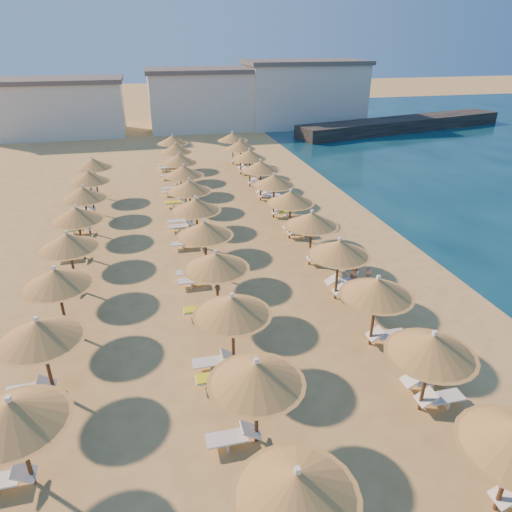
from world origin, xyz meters
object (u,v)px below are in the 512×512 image
object	(u,v)px
parasol_row_east	(300,208)
parasol_row_west	(200,217)
beachgoer_b	(353,272)
beachgoer_a	(367,285)
jetty	(403,124)

from	to	relation	value
parasol_row_east	parasol_row_west	world-z (taller)	same
parasol_row_west	beachgoer_b	size ratio (longest dim) A/B	27.57
beachgoer_a	parasol_row_west	bearing A→B (deg)	-114.15
parasol_row_west	beachgoer_b	world-z (taller)	parasol_row_west
beachgoer_a	beachgoer_b	bearing A→B (deg)	-163.93
jetty	parasol_row_west	size ratio (longest dim) A/B	0.71
parasol_row_east	beachgoer_b	world-z (taller)	parasol_row_east
parasol_row_west	beachgoer_a	world-z (taller)	parasol_row_west
beachgoer_a	jetty	bearing A→B (deg)	166.01
jetty	parasol_row_east	world-z (taller)	parasol_row_east
jetty	beachgoer_a	world-z (taller)	beachgoer_a
jetty	beachgoer_b	world-z (taller)	beachgoer_b
beachgoer_b	parasol_row_east	bearing A→B (deg)	-179.17
parasol_row_west	beachgoer_a	distance (m)	9.11
parasol_row_east	beachgoer_b	size ratio (longest dim) A/B	27.57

